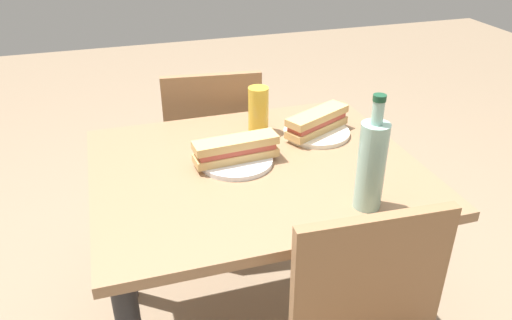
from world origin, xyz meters
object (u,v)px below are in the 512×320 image
baguette_sandwich_near (317,121)px  knife_far (227,151)px  plate_near (316,132)px  chair_far (212,149)px  plate_far (236,161)px  baguette_sandwich_far (236,149)px  water_bottle (371,164)px  knife_near (304,126)px  beer_glass (258,110)px  dining_table (256,200)px

baguette_sandwich_near → knife_far: bearing=-169.6°
plate_near → knife_far: size_ratio=1.25×
chair_far → plate_far: bearing=-94.4°
baguette_sandwich_far → plate_near: bearing=19.8°
knife_far → water_bottle: size_ratio=0.57×
water_bottle → baguette_sandwich_far: bearing=129.6°
chair_far → plate_far: chair_far is taller
chair_far → knife_far: chair_far is taller
plate_far → knife_far: knife_far is taller
chair_far → water_bottle: bearing=-75.8°
baguette_sandwich_near → knife_near: 0.06m
chair_far → beer_glass: 0.49m
dining_table → plate_far: (-0.05, 0.03, 0.13)m
chair_far → knife_near: chair_far is taller
dining_table → beer_glass: 0.32m
beer_glass → baguette_sandwich_far: bearing=-123.7°
chair_far → water_bottle: (0.22, -0.89, 0.37)m
dining_table → knife_far: bearing=128.2°
dining_table → plate_far: size_ratio=4.35×
knife_near → plate_far: 0.32m
knife_far → chair_far: bearing=83.5°
knife_near → knife_far: 0.31m
plate_near → plate_far: same height
baguette_sandwich_near → beer_glass: 0.20m
dining_table → chair_far: size_ratio=1.15×
baguette_sandwich_near → plate_far: bearing=-160.2°
dining_table → baguette_sandwich_far: bearing=147.4°
plate_near → knife_far: bearing=-169.6°
knife_near → baguette_sandwich_far: 0.32m
plate_near → baguette_sandwich_near: baguette_sandwich_near is taller
knife_near → knife_far: same height
plate_near → knife_near: (-0.03, 0.04, 0.01)m
baguette_sandwich_far → water_bottle: 0.43m
dining_table → chair_far: chair_far is taller
baguette_sandwich_far → water_bottle: bearing=-50.4°
knife_near → beer_glass: 0.17m
baguette_sandwich_far → plate_far: bearing=180.0°
knife_near → chair_far: bearing=119.8°
chair_far → baguette_sandwich_near: size_ratio=3.37×
knife_far → beer_glass: (0.15, 0.15, 0.06)m
plate_far → chair_far: bearing=85.6°
knife_far → water_bottle: water_bottle is taller
beer_glass → dining_table: bearing=-108.9°
plate_far → baguette_sandwich_far: bearing=0.0°
baguette_sandwich_near → plate_far: baguette_sandwich_near is taller
knife_near → plate_near: bearing=-50.5°
plate_near → water_bottle: water_bottle is taller
plate_near → beer_glass: (-0.18, 0.09, 0.07)m
dining_table → baguette_sandwich_near: (0.26, 0.15, 0.17)m
baguette_sandwich_far → beer_glass: 0.24m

